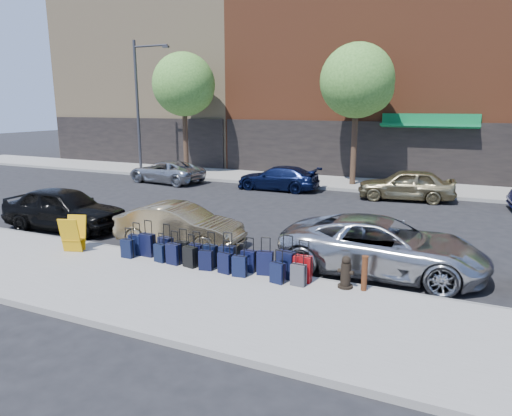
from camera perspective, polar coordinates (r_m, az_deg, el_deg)
The scene contains 39 objects.
ground at distance 16.37m, azimuth 2.86°, elevation -2.50°, with size 120.00×120.00×0.00m, color black.
sidewalk_near at distance 10.88m, azimuth -10.01°, elevation -10.32°, with size 60.00×4.00×0.15m, color gray.
sidewalk_far at distance 25.72m, azimuth 11.08°, elevation 3.05°, with size 60.00×4.00×0.15m, color gray.
curb_near at distance 12.48m, azimuth -4.77°, elevation -7.10°, with size 60.00×0.08×0.15m, color gray.
curb_far at distance 23.79m, azimuth 9.94°, elevation 2.32°, with size 60.00×0.08×0.15m, color gray.
building_left at distance 39.44m, azimuth -9.75°, elevation 17.93°, with size 15.00×12.12×16.00m.
building_center at distance 33.68m, azimuth 15.28°, elevation 22.04°, with size 17.00×12.85×20.00m.
tree_left at distance 28.83m, azimuth -8.78°, elevation 14.81°, with size 3.80×3.80×7.27m.
tree_center at distance 24.77m, azimuth 12.84°, elevation 15.01°, with size 3.80×3.80×7.27m.
streetlight at distance 29.95m, azimuth -14.33°, elevation 13.05°, with size 2.59×0.18×8.00m.
suitcase_front_0 at distance 13.40m, azimuth -14.77°, elevation -4.44°, with size 0.39×0.23×0.92m.
suitcase_front_1 at distance 13.18m, azimuth -13.42°, elevation -4.51°, with size 0.44×0.26×1.03m.
suitcase_front_2 at distance 12.88m, azimuth -11.22°, elevation -4.89°, with size 0.43×0.27×0.97m.
suitcase_front_3 at distance 12.57m, azimuth -9.18°, elevation -5.35°, with size 0.38×0.22×0.90m.
suitcase_front_4 at distance 12.32m, azimuth -7.53°, elevation -5.70°, with size 0.37×0.21×0.88m.
suitcase_front_5 at distance 12.11m, azimuth -5.75°, elevation -5.92°, with size 0.40×0.25×0.92m.
suitcase_front_6 at distance 11.89m, azimuth -3.63°, elevation -6.16°, with size 0.43×0.27×0.97m.
suitcase_front_7 at distance 11.68m, azimuth -0.92°, elevation -6.62°, with size 0.37×0.21×0.89m.
suitcase_front_8 at distance 11.46m, azimuth 1.14°, elevation -6.88°, with size 0.43×0.30×0.96m.
suitcase_front_9 at distance 11.25m, azimuth 3.77°, elevation -7.09°, with size 0.48×0.32×1.08m.
suitcase_front_10 at distance 11.07m, azimuth 5.84°, elevation -7.56°, with size 0.43×0.24×1.02m.
suitcase_back_0 at distance 13.21m, azimuth -15.73°, elevation -4.87°, with size 0.35×0.21×0.84m.
suitcase_back_2 at distance 12.64m, azimuth -11.86°, elevation -5.52°, with size 0.36×0.25×0.80m.
suitcase_back_3 at distance 12.39m, azimuth -10.27°, elevation -5.66°, with size 0.40×0.26×0.90m.
suitcase_back_4 at distance 12.11m, azimuth -8.22°, elevation -6.06°, with size 0.40×0.28×0.88m.
suitcase_back_5 at distance 11.86m, azimuth -6.28°, elevation -6.49°, with size 0.38×0.27×0.83m.
suitcase_back_6 at distance 11.60m, azimuth -3.86°, elevation -6.86°, with size 0.38×0.26×0.85m.
suitcase_back_7 at distance 11.37m, azimuth -2.06°, elevation -7.27°, with size 0.37×0.24×0.84m.
suitcase_back_9 at distance 10.97m, azimuth 2.71°, elevation -8.08°, with size 0.37×0.26×0.81m.
suitcase_back_10 at distance 10.86m, azimuth 5.32°, elevation -8.31°, with size 0.36×0.22×0.83m.
fire_hydrant at distance 10.85m, azimuth 11.15°, elevation -7.97°, with size 0.40×0.35×0.77m.
bollard at distance 10.76m, azimuth 13.41°, elevation -7.88°, with size 0.15×0.15×0.83m.
display_rack at distance 14.22m, azimuth -21.87°, elevation -3.06°, with size 0.72×0.76×1.01m.
car_near_0 at distance 17.32m, azimuth -22.85°, elevation -0.07°, with size 1.79×4.46×1.52m, color black.
car_near_1 at distance 14.31m, azimuth -9.53°, elevation -2.19°, with size 1.39×3.99×1.31m, color #927E59.
car_near_2 at distance 12.32m, azimuth 15.53°, elevation -4.60°, with size 2.41×5.23×1.45m, color #ACAEB3.
car_far_0 at distance 26.36m, azimuth -11.18°, elevation 4.49°, with size 2.08×4.51×1.25m, color #AFB1B6.
car_far_1 at distance 23.60m, azimuth 2.76°, elevation 3.76°, with size 1.74×4.28×1.24m, color #0C1435.
car_far_2 at distance 22.10m, azimuth 18.24°, elevation 2.81°, with size 1.72×4.29×1.46m, color #8E8157.
Camera 1 is at (5.75, -14.71, 4.30)m, focal length 32.00 mm.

